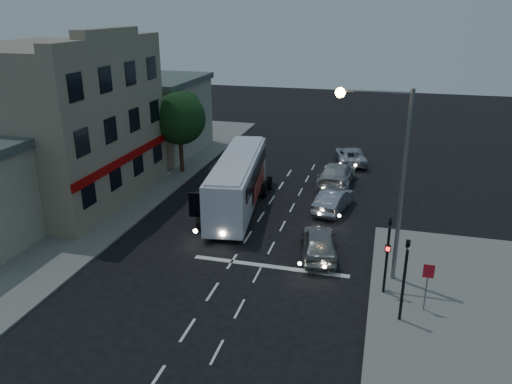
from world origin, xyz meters
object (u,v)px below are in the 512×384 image
(car_sedan_c, at_px, (350,156))
(streetlight, at_px, (389,165))
(car_sedan_b, at_px, (337,174))
(car_suv, at_px, (319,243))
(regulatory_sign, at_px, (427,280))
(traffic_signal_main, at_px, (388,247))
(street_tree, at_px, (179,116))
(tour_bus, at_px, (238,180))
(traffic_signal_side, at_px, (405,270))
(car_sedan_a, at_px, (334,200))

(car_sedan_c, relative_size, streetlight, 0.54)
(car_sedan_b, bearing_deg, car_suv, 94.22)
(car_sedan_b, relative_size, regulatory_sign, 2.56)
(traffic_signal_main, relative_size, street_tree, 0.66)
(streetlight, bearing_deg, regulatory_sign, -51.25)
(streetlight, bearing_deg, tour_bus, 142.71)
(car_suv, height_order, traffic_signal_side, traffic_signal_side)
(tour_bus, relative_size, car_sedan_c, 2.34)
(car_sedan_a, distance_m, streetlight, 9.94)
(car_sedan_c, distance_m, streetlight, 19.54)
(car_sedan_a, bearing_deg, car_suv, 101.41)
(traffic_signal_main, relative_size, streetlight, 0.46)
(regulatory_sign, height_order, streetlight, streetlight)
(car_suv, xyz_separation_m, car_sedan_b, (-0.32, 11.41, 0.06))
(car_sedan_c, bearing_deg, streetlight, 87.49)
(streetlight, bearing_deg, car_suv, 152.99)
(traffic_signal_side, bearing_deg, car_suv, 129.31)
(car_suv, xyz_separation_m, car_sedan_a, (0.04, 6.40, -0.04))
(tour_bus, xyz_separation_m, streetlight, (9.17, -6.98, 3.89))
(car_sedan_c, bearing_deg, traffic_signal_side, 88.55)
(traffic_signal_main, bearing_deg, street_tree, 137.97)
(traffic_signal_side, xyz_separation_m, street_tree, (-16.51, 16.22, 2.08))
(tour_bus, distance_m, traffic_signal_side, 14.51)
(car_sedan_c, relative_size, traffic_signal_main, 1.19)
(car_sedan_a, height_order, car_sedan_b, car_sedan_b)
(traffic_signal_main, xyz_separation_m, street_tree, (-15.81, 14.25, 2.08))
(car_sedan_b, xyz_separation_m, traffic_signal_side, (4.41, -16.41, 1.60))
(car_sedan_a, bearing_deg, tour_bus, 21.22)
(car_sedan_a, distance_m, street_tree, 13.88)
(car_sedan_a, bearing_deg, street_tree, -9.46)
(car_suv, distance_m, regulatory_sign, 6.55)
(car_suv, height_order, street_tree, street_tree)
(tour_bus, xyz_separation_m, traffic_signal_main, (9.42, -8.40, 0.57))
(car_sedan_b, bearing_deg, streetlight, 107.50)
(car_sedan_a, bearing_deg, traffic_signal_main, 121.36)
(regulatory_sign, bearing_deg, car_sedan_c, 103.08)
(street_tree, bearing_deg, regulatory_sign, -41.08)
(traffic_signal_side, distance_m, streetlight, 4.84)
(car_sedan_a, distance_m, car_sedan_c, 10.65)
(car_sedan_a, relative_size, regulatory_sign, 1.97)
(car_sedan_b, relative_size, car_sedan_c, 1.16)
(car_sedan_a, distance_m, traffic_signal_main, 10.14)
(car_suv, distance_m, car_sedan_a, 6.40)
(car_sedan_b, xyz_separation_m, streetlight, (3.46, -13.01, 4.92))
(car_suv, distance_m, car_sedan_b, 11.41)
(traffic_signal_side, height_order, street_tree, street_tree)
(car_sedan_b, bearing_deg, car_sedan_c, -92.63)
(traffic_signal_side, bearing_deg, car_sedan_a, 109.60)
(tour_bus, bearing_deg, car_sedan_b, 38.97)
(car_sedan_c, height_order, traffic_signal_side, traffic_signal_side)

